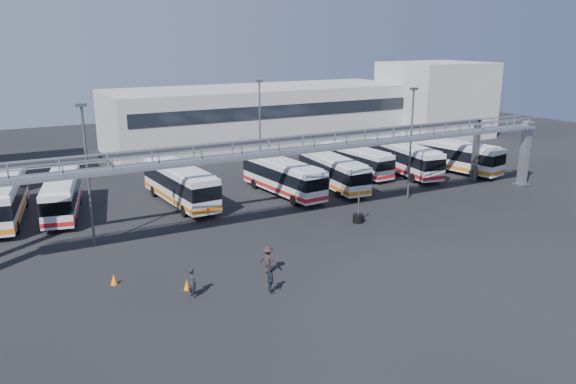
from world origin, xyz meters
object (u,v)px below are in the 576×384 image
bus_6 (333,171)px  pedestrian_a (192,282)px  light_pole_mid (411,138)px  bus_5 (283,176)px  pedestrian_d (271,280)px  cone_left (187,285)px  bus_7 (356,160)px  bus_1 (62,195)px  cone_right (114,279)px  tire_stack (358,218)px  light_pole_back (260,123)px  bus_9 (453,155)px  light_pole_left (87,169)px  bus_3 (180,183)px  pedestrian_c (268,260)px  bus_0 (3,198)px  bus_8 (405,158)px

bus_6 → pedestrian_a: size_ratio=5.95×
light_pole_mid → pedestrian_a: 26.99m
bus_5 → pedestrian_d: bus_5 is taller
pedestrian_a → cone_left: (0.02, 1.06, -0.58)m
bus_7 → bus_1: bearing=176.6°
cone_right → tire_stack: bearing=7.6°
cone_left → light_pole_mid: bearing=20.5°
light_pole_back → tire_stack: 19.41m
bus_9 → tire_stack: size_ratio=4.64×
light_pole_left → bus_1: (-0.94, 8.88, -3.95)m
bus_3 → cone_left: bearing=-111.1°
bus_1 → pedestrian_c: size_ratio=6.08×
light_pole_mid → bus_3: bearing=156.7°
light_pole_left → bus_3: bearing=39.6°
bus_9 → tire_stack: bus_9 is taller
bus_9 → pedestrian_d: (-31.77, -17.97, -1.09)m
bus_5 → bus_6: size_ratio=1.04×
pedestrian_d → tire_stack: tire_stack is taller
bus_0 → cone_left: bus_0 is taller
bus_6 → bus_8: bus_8 is taller
pedestrian_c → tire_stack: size_ratio=0.72×
light_pole_left → cone_left: (3.50, -10.14, -5.41)m
bus_3 → bus_9: 30.75m
cone_left → bus_6: bearing=37.4°
bus_7 → cone_right: 33.54m
light_pole_back → bus_3: bearing=-149.0°
light_pole_mid → light_pole_back: same height
bus_6 → pedestrian_a: (-20.34, -16.58, -0.87)m
bus_7 → light_pole_left: bearing=-166.4°
bus_7 → bus_8: size_ratio=0.89×
bus_7 → bus_9: bus_9 is taller
bus_6 → pedestrian_c: (-14.99, -15.64, -0.88)m
light_pole_mid → pedestrian_a: bearing=-157.4°
bus_5 → tire_stack: size_ratio=4.48×
light_pole_mid → bus_5: light_pole_mid is taller
bus_1 → pedestrian_d: size_ratio=6.79×
light_pole_left → bus_8: 34.70m
bus_6 → pedestrian_c: bus_6 is taller
bus_1 → bus_6: bearing=3.9°
pedestrian_a → pedestrian_c: bearing=-95.7°
bus_0 → bus_1: size_ratio=1.09×
bus_1 → light_pole_back: bearing=25.7°
bus_3 → cone_left: size_ratio=18.49×
bus_5 → bus_7: 11.29m
light_pole_left → bus_3: 12.02m
bus_5 → pedestrian_c: bus_5 is taller
bus_5 → pedestrian_d: (-10.65, -18.47, -1.04)m
bus_0 → bus_8: 39.27m
bus_3 → cone_left: (-5.29, -17.41, -1.62)m
pedestrian_a → cone_right: size_ratio=2.64×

